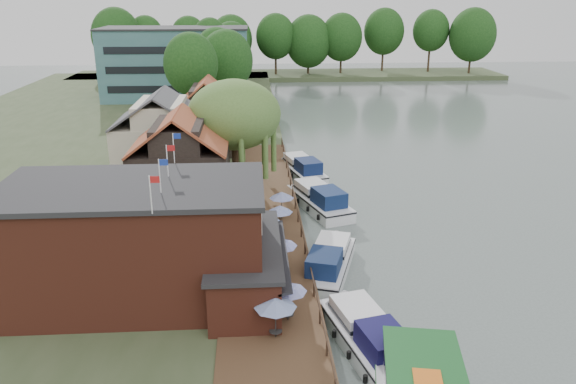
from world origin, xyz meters
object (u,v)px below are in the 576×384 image
object	(u,v)px
cottage_c	(208,116)
umbrella_0	(276,318)
cruiser_2	(319,196)
umbrella_1	(288,301)
umbrella_4	(266,229)
umbrella_6	(282,205)
cruiser_3	(302,166)
umbrella_2	(268,268)
umbrella_3	(279,255)
hotel_block	(177,63)
cottage_b	(162,134)
cruiser_1	(329,258)
willow	(235,136)
umbrella_5	(280,220)
pub	(169,241)
cruiser_0	(368,332)
cottage_a	(181,161)

from	to	relation	value
cottage_c	umbrella_0	distance (m)	39.73
cottage_c	cruiser_2	xyz separation A→B (m)	(11.11, -17.38, -4.02)
umbrella_1	umbrella_4	xyz separation A→B (m)	(-0.93, 10.44, 0.00)
umbrella_6	cruiser_3	size ratio (longest dim) A/B	0.24
umbrella_2	umbrella_3	distance (m)	2.10
hotel_block	umbrella_4	size ratio (longest dim) A/B	10.69
umbrella_0	cruiser_3	bearing A→B (deg)	82.32
umbrella_2	umbrella_0	bearing A→B (deg)	-87.96
cruiser_3	cottage_b	bearing A→B (deg)	170.23
cruiser_1	cottage_b	bearing A→B (deg)	141.92
willow	umbrella_3	world-z (taller)	willow
umbrella_2	umbrella_6	size ratio (longest dim) A/B	1.00
cottage_b	umbrella_4	size ratio (longest dim) A/B	4.04
cottage_c	umbrella_5	world-z (taller)	cottage_c
umbrella_1	umbrella_3	distance (m)	6.05
cruiser_3	umbrella_3	bearing A→B (deg)	-114.06
cottage_c	umbrella_6	bearing A→B (deg)	-71.62
pub	umbrella_5	distance (m)	11.41
cruiser_0	umbrella_5	bearing A→B (deg)	93.12
cottage_a	umbrella_3	size ratio (longest dim) A/B	3.59
willow	umbrella_6	xyz separation A→B (m)	(3.90, -8.26, -3.93)
umbrella_5	umbrella_6	distance (m)	3.13
umbrella_3	umbrella_5	size ratio (longest dim) A/B	1.01
umbrella_4	umbrella_5	distance (m)	2.00
hotel_block	umbrella_4	distance (m)	65.74
pub	cottage_c	bearing A→B (deg)	90.00
cottage_b	umbrella_6	size ratio (longest dim) A/B	4.04
cottage_b	umbrella_0	xyz separation A→B (m)	(10.15, -30.14, -2.96)
cottage_c	umbrella_2	xyz separation A→B (m)	(5.94, -33.39, -2.96)
cottage_b	umbrella_4	xyz separation A→B (m)	(10.00, -18.05, -2.96)
cottage_c	umbrella_5	size ratio (longest dim) A/B	3.58
cruiser_2	cruiser_3	size ratio (longest dim) A/B	1.04
cruiser_3	hotel_block	bearing A→B (deg)	97.08
cottage_b	willow	distance (m)	9.07
umbrella_5	willow	bearing A→B (deg)	107.52
pub	umbrella_0	distance (m)	8.35
umbrella_0	umbrella_4	xyz separation A→B (m)	(-0.15, 12.08, 0.00)
cottage_a	cottage_b	distance (m)	10.44
cruiser_1	cottage_a	bearing A→B (deg)	153.55
pub	cottage_b	size ratio (longest dim) A/B	2.08
hotel_block	cruiser_3	xyz separation A→B (m)	(18.40, -44.59, -5.97)
cottage_c	cruiser_2	bearing A→B (deg)	-57.42
cottage_a	willow	xyz separation A→B (m)	(4.50, 5.00, 0.96)
cruiser_1	umbrella_5	bearing A→B (deg)	142.77
pub	umbrella_3	bearing A→B (deg)	20.74
umbrella_4	cruiser_3	xyz separation A→B (m)	(4.40, 19.46, -1.11)
cottage_c	umbrella_0	world-z (taller)	cottage_c
hotel_block	cruiser_0	bearing A→B (deg)	-75.81
umbrella_3	umbrella_6	distance (m)	9.21
cruiser_1	cruiser_3	xyz separation A→B (m)	(0.12, 22.31, 0.02)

